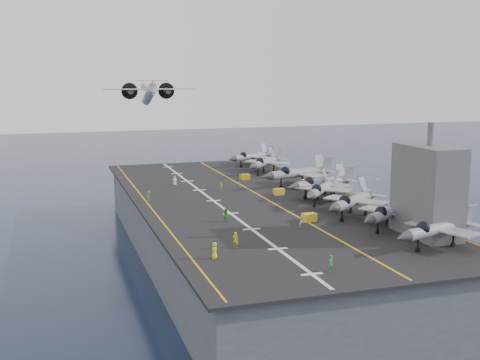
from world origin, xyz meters
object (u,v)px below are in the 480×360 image
object	(u,v)px
island_superstructure	(428,180)
fighter_jet_0	(439,227)
tow_cart_a	(309,217)
transport_plane	(149,94)

from	to	relation	value
island_superstructure	fighter_jet_0	bearing A→B (deg)	-108.41
fighter_jet_0	tow_cart_a	world-z (taller)	fighter_jet_0
fighter_jet_0	transport_plane	distance (m)	96.30
fighter_jet_0	tow_cart_a	bearing A→B (deg)	120.33
island_superstructure	transport_plane	xyz separation A→B (m)	(-22.00, 88.07, 8.62)
fighter_jet_0	tow_cart_a	distance (m)	19.57
island_superstructure	transport_plane	bearing A→B (deg)	104.02
tow_cart_a	transport_plane	bearing A→B (deg)	97.81
transport_plane	island_superstructure	bearing A→B (deg)	-75.98
fighter_jet_0	transport_plane	size ratio (longest dim) A/B	0.69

